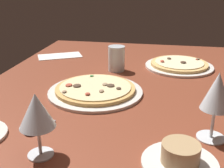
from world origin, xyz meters
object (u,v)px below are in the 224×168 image
at_px(ramekin_on_saucer, 180,157).
at_px(wine_glass_far, 217,94).
at_px(paper_menu, 60,56).
at_px(wine_glass_near, 36,112).
at_px(water_glass, 116,60).
at_px(pizza_main, 95,90).
at_px(spoon, 33,130).
at_px(pizza_side, 179,65).

bearing_deg(ramekin_on_saucer, wine_glass_far, 147.08).
relative_size(wine_glass_far, paper_menu, 0.83).
relative_size(wine_glass_far, wine_glass_near, 1.15).
bearing_deg(water_glass, ramekin_on_saucer, 21.81).
distance_m(ramekin_on_saucer, wine_glass_far, 0.18).
xyz_separation_m(pizza_main, ramekin_on_saucer, (0.36, 0.28, 0.01)).
distance_m(wine_glass_far, paper_menu, 0.95).
height_order(wine_glass_far, water_glass, wine_glass_far).
distance_m(ramekin_on_saucer, paper_menu, 0.99).
xyz_separation_m(wine_glass_far, spoon, (0.06, -0.46, -0.12)).
height_order(wine_glass_far, wine_glass_near, wine_glass_far).
relative_size(pizza_main, paper_menu, 1.55).
height_order(pizza_side, wine_glass_far, wine_glass_far).
bearing_deg(wine_glass_far, pizza_main, -123.03).
xyz_separation_m(wine_glass_far, water_glass, (-0.50, -0.33, -0.08)).
bearing_deg(spoon, pizza_side, 148.60).
distance_m(ramekin_on_saucer, spoon, 0.39).
relative_size(pizza_side, ramekin_on_saucer, 1.78).
bearing_deg(ramekin_on_saucer, spoon, -100.57).
height_order(ramekin_on_saucer, water_glass, water_glass).
xyz_separation_m(pizza_side, wine_glass_far, (0.60, 0.06, 0.11)).
bearing_deg(wine_glass_near, spoon, -145.97).
bearing_deg(paper_menu, pizza_main, 6.25).
bearing_deg(water_glass, wine_glass_near, -5.74).
relative_size(ramekin_on_saucer, paper_menu, 0.79).
relative_size(pizza_main, wine_glass_near, 2.14).
height_order(pizza_main, water_glass, water_glass).
relative_size(pizza_main, pizza_side, 1.10).
distance_m(pizza_main, water_glass, 0.27).
height_order(pizza_side, water_glass, water_glass).
height_order(pizza_main, spoon, pizza_main).
bearing_deg(wine_glass_near, pizza_main, 174.69).
relative_size(wine_glass_far, spoon, 1.85).
distance_m(water_glass, paper_menu, 0.37).
bearing_deg(wine_glass_far, pizza_side, -173.96).
bearing_deg(spoon, water_glass, 166.94).
distance_m(pizza_main, wine_glass_near, 0.40).
relative_size(pizza_main, water_glass, 3.09).
distance_m(ramekin_on_saucer, water_glass, 0.68).
distance_m(water_glass, spoon, 0.57).
bearing_deg(water_glass, paper_menu, -118.12).
bearing_deg(wine_glass_near, water_glass, 174.26).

